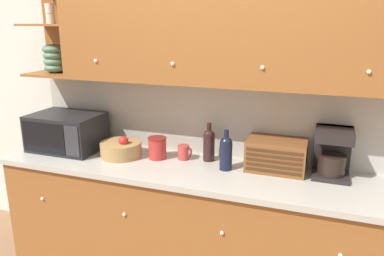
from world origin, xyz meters
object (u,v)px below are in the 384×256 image
object	(u,v)px
second_wine_bottle	(226,152)
wine_bottle	(209,143)
mug	(184,152)
coffee_maker	(332,152)
storage_canister	(157,148)
bread_box	(276,155)
microwave	(67,132)
fruit_basket	(121,149)

from	to	relation	value
second_wine_bottle	wine_bottle	bearing A→B (deg)	141.72
mug	coffee_maker	world-z (taller)	coffee_maker
storage_canister	bread_box	world-z (taller)	bread_box
mug	second_wine_bottle	world-z (taller)	second_wine_bottle
microwave	second_wine_bottle	distance (m)	1.34
microwave	wine_bottle	bearing A→B (deg)	6.81
wine_bottle	second_wine_bottle	bearing A→B (deg)	-38.28
wine_bottle	coffee_maker	size ratio (longest dim) A/B	0.88
fruit_basket	bread_box	world-z (taller)	bread_box
fruit_basket	wine_bottle	distance (m)	0.69
microwave	second_wine_bottle	size ratio (longest dim) A/B	1.90
mug	second_wine_bottle	xyz separation A→B (m)	(0.35, -0.09, 0.08)
mug	second_wine_bottle	distance (m)	0.37
storage_canister	coffee_maker	world-z (taller)	coffee_maker
coffee_maker	microwave	bearing A→B (deg)	-175.85
fruit_basket	bread_box	bearing A→B (deg)	6.29
bread_box	wine_bottle	bearing A→B (deg)	178.22
storage_canister	coffee_maker	size ratio (longest dim) A/B	0.49
bread_box	coffee_maker	size ratio (longest dim) A/B	1.22
storage_canister	wine_bottle	bearing A→B (deg)	12.98
bread_box	coffee_maker	bearing A→B (deg)	3.66
microwave	coffee_maker	world-z (taller)	coffee_maker
storage_canister	mug	world-z (taller)	storage_canister
coffee_maker	bread_box	bearing A→B (deg)	-176.34
fruit_basket	second_wine_bottle	distance (m)	0.84
fruit_basket	wine_bottle	world-z (taller)	wine_bottle
second_wine_bottle	coffee_maker	size ratio (longest dim) A/B	0.87
second_wine_bottle	coffee_maker	distance (m)	0.72
mug	coffee_maker	bearing A→B (deg)	2.59
second_wine_bottle	bread_box	world-z (taller)	second_wine_bottle
mug	second_wine_bottle	bearing A→B (deg)	-14.59
microwave	fruit_basket	distance (m)	0.51
microwave	second_wine_bottle	bearing A→B (deg)	0.38
fruit_basket	second_wine_bottle	bearing A→B (deg)	0.92
wine_bottle	bread_box	bearing A→B (deg)	-1.78
fruit_basket	bread_box	distance (m)	1.18
storage_canister	wine_bottle	world-z (taller)	wine_bottle
storage_canister	mug	size ratio (longest dim) A/B	1.52
bread_box	coffee_maker	distance (m)	0.37
microwave	coffee_maker	xyz separation A→B (m)	(2.05, 0.15, 0.02)
microwave	fruit_basket	xyz separation A→B (m)	(0.51, -0.00, -0.09)
second_wine_bottle	storage_canister	bearing A→B (deg)	175.59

